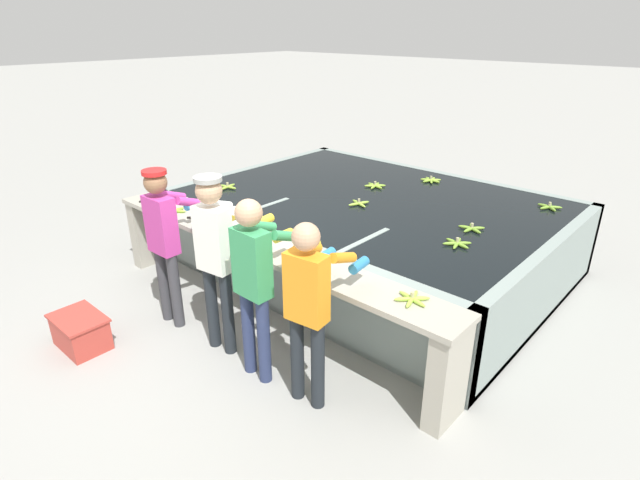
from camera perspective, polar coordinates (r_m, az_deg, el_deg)
The scene contains 19 objects.
ground_plane at distance 5.18m, azimuth -8.59°, elevation -10.19°, with size 80.00×80.00×0.00m, color #999993.
wash_tank at distance 6.31m, azimuth 5.62°, elevation 0.94°, with size 4.42×3.25×0.90m.
work_ledge at distance 4.99m, azimuth -7.05°, elevation -3.05°, with size 4.42×0.45×0.90m.
worker_0 at distance 5.06m, azimuth -17.24°, elevation 0.71°, with size 0.41×0.72×1.62m.
worker_1 at distance 4.49m, azimuth -11.70°, elevation -0.92°, with size 0.47×0.74×1.70m.
worker_2 at distance 4.09m, azimuth -7.35°, elevation -3.99°, with size 0.41×0.71×1.63m.
worker_3 at distance 3.80m, azimuth -1.21°, elevation -6.85°, with size 0.47×0.73×1.57m.
banana_bunch_floating_0 at distance 6.58m, azimuth -10.51°, elevation 6.00°, with size 0.28×0.28×0.08m.
banana_bunch_floating_1 at distance 4.96m, azimuth 15.40°, elevation -0.36°, with size 0.28×0.28×0.08m.
banana_bunch_floating_2 at distance 6.32m, azimuth 24.73°, elevation 3.47°, with size 0.27×0.28×0.08m.
banana_bunch_floating_3 at distance 5.37m, azimuth 16.95°, elevation 1.29°, with size 0.28×0.27×0.08m.
banana_bunch_floating_4 at distance 6.93m, azimuth 12.56°, elevation 6.70°, with size 0.28×0.28×0.08m.
banana_bunch_floating_5 at distance 6.56m, azimuth 6.31°, elevation 6.20°, with size 0.28×0.28×0.08m.
banana_bunch_floating_6 at distance 5.88m, azimuth 4.47°, elevation 4.20°, with size 0.27×0.27×0.08m.
banana_bunch_ledge_0 at distance 3.90m, azimuth 10.48°, elevation -6.62°, with size 0.28×0.28×0.08m.
banana_bunch_ledge_1 at distance 5.84m, azimuth -16.37°, elevation 3.21°, with size 0.27×0.28×0.08m.
knife_0 at distance 6.26m, azimuth -18.98°, elevation 4.11°, with size 0.31×0.21×0.02m.
knife_1 at distance 5.60m, azimuth -13.76°, elevation 2.50°, with size 0.27×0.26×0.02m.
crate at distance 5.33m, azimuth -25.68°, elevation -9.40°, with size 0.55×0.39×0.32m.
Camera 1 is at (3.41, -2.66, 2.85)m, focal length 28.00 mm.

